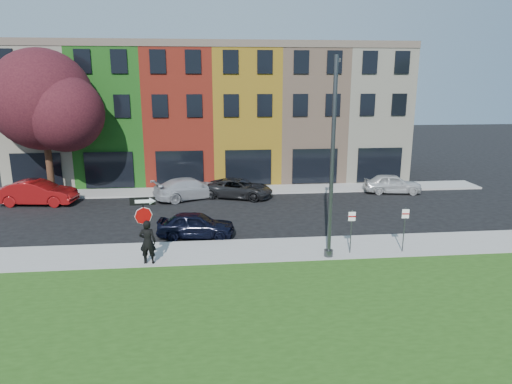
{
  "coord_description": "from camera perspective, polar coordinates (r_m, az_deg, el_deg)",
  "views": [
    {
      "loc": [
        -2.75,
        -16.83,
        7.86
      ],
      "look_at": [
        -0.65,
        4.0,
        2.65
      ],
      "focal_mm": 32.0,
      "sensor_mm": 36.0,
      "label": 1
    }
  ],
  "objects": [
    {
      "name": "parked_car_white",
      "position": [
        33.53,
        16.69,
        1.01
      ],
      "size": [
        2.77,
        4.43,
        1.35
      ],
      "primitive_type": "imported",
      "rotation": [
        0.0,
        0.0,
        1.42
      ],
      "color": "silver",
      "rests_on": "ground"
    },
    {
      "name": "street_lamp",
      "position": [
        19.91,
        9.54,
        4.08
      ],
      "size": [
        1.02,
        2.51,
        8.69
      ],
      "rotation": [
        0.0,
        0.0,
        -0.3
      ],
      "color": "#404245",
      "rests_on": "sidewalk_near"
    },
    {
      "name": "sedan_near",
      "position": [
        23.36,
        -7.51,
        -4.08
      ],
      "size": [
        2.38,
        4.21,
        1.32
      ],
      "primitive_type": "imported",
      "rotation": [
        0.0,
        0.0,
        1.46
      ],
      "color": "black",
      "rests_on": "ground"
    },
    {
      "name": "parking_sign_b",
      "position": [
        21.82,
        18.08,
        -3.83
      ],
      "size": [
        0.32,
        0.1,
        2.11
      ],
      "rotation": [
        0.0,
        0.0,
        -0.11
      ],
      "color": "#404245",
      "rests_on": "sidewalk_near"
    },
    {
      "name": "ground",
      "position": [
        18.78,
        3.26,
        -10.78
      ],
      "size": [
        120.0,
        120.0,
        0.0
      ],
      "primitive_type": "plane",
      "color": "black",
      "rests_on": "ground"
    },
    {
      "name": "stop_sign",
      "position": [
        19.75,
        -13.88,
        -3.02
      ],
      "size": [
        1.05,
        0.11,
        2.95
      ],
      "rotation": [
        0.0,
        0.0,
        0.04
      ],
      "color": "black",
      "rests_on": "sidewalk_near"
    },
    {
      "name": "rowhouse_block",
      "position": [
        38.12,
        -5.44,
        9.61
      ],
      "size": [
        30.0,
        10.12,
        10.0
      ],
      "color": "beige",
      "rests_on": "ground"
    },
    {
      "name": "parking_sign_a",
      "position": [
        21.05,
        11.83,
        -4.2
      ],
      "size": [
        0.32,
        0.09,
        2.03
      ],
      "rotation": [
        0.0,
        0.0,
        -0.04
      ],
      "color": "#404245",
      "rests_on": "sidewalk_near"
    },
    {
      "name": "sidewalk_far",
      "position": [
        32.77,
        -6.03,
        0.14
      ],
      "size": [
        40.0,
        2.4,
        0.12
      ],
      "primitive_type": "cube",
      "color": "#999590",
      "rests_on": "ground"
    },
    {
      "name": "parked_car_silver",
      "position": [
        30.88,
        -8.23,
        0.46
      ],
      "size": [
        5.7,
        6.42,
        1.43
      ],
      "primitive_type": "imported",
      "rotation": [
        0.0,
        0.0,
        2.0
      ],
      "color": "#ACACB1",
      "rests_on": "ground"
    },
    {
      "name": "sidewalk_near",
      "position": [
        21.83,
        7.26,
        -7.06
      ],
      "size": [
        40.0,
        3.0,
        0.12
      ],
      "primitive_type": "cube",
      "color": "#999590",
      "rests_on": "ground"
    },
    {
      "name": "parked_car_dark",
      "position": [
        30.88,
        -2.2,
        0.46
      ],
      "size": [
        5.14,
        6.01,
        1.28
      ],
      "primitive_type": "imported",
      "rotation": [
        0.0,
        0.0,
        1.22
      ],
      "color": "black",
      "rests_on": "ground"
    },
    {
      "name": "man",
      "position": [
        20.11,
        -13.39,
        -6.09
      ],
      "size": [
        0.79,
        0.58,
        1.94
      ],
      "primitive_type": "imported",
      "rotation": [
        0.0,
        0.0,
        3.06
      ],
      "color": "black",
      "rests_on": "sidewalk_near"
    },
    {
      "name": "tree_purple",
      "position": [
        32.87,
        -24.9,
        10.14
      ],
      "size": [
        7.76,
        6.79,
        9.66
      ],
      "color": "#311A10",
      "rests_on": "sidewalk_far"
    },
    {
      "name": "parked_car_red",
      "position": [
        32.29,
        -25.65,
        -0.07
      ],
      "size": [
        2.72,
        5.14,
        1.57
      ],
      "primitive_type": "imported",
      "rotation": [
        0.0,
        0.0,
        1.46
      ],
      "color": "maroon",
      "rests_on": "ground"
    }
  ]
}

